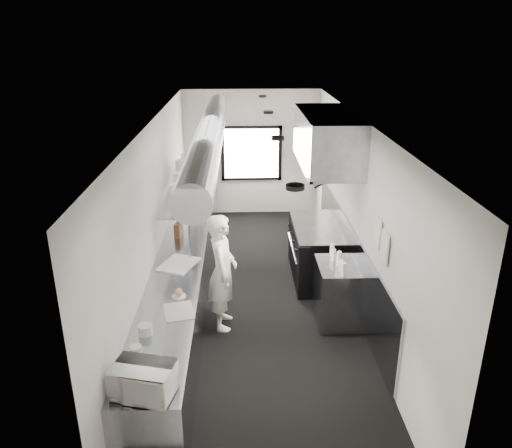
{
  "coord_description": "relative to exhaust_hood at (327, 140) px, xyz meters",
  "views": [
    {
      "loc": [
        -0.26,
        -6.99,
        4.01
      ],
      "look_at": [
        -0.04,
        -0.2,
        1.34
      ],
      "focal_mm": 35.07,
      "sensor_mm": 36.0,
      "label": 1
    }
  ],
  "objects": [
    {
      "name": "squeeze_bottle_e",
      "position": [
        -0.03,
        -1.08,
        -1.39
      ],
      "size": [
        0.09,
        0.09,
        0.2
      ],
      "primitive_type": "cylinder",
      "rotation": [
        0.0,
        0.0,
        0.41
      ],
      "color": "silver",
      "rests_on": "bottle_station"
    },
    {
      "name": "ceiling",
      "position": [
        -1.1,
        -0.7,
        0.41
      ],
      "size": [
        3.0,
        8.0,
        0.01
      ],
      "primitive_type": "cube",
      "color": "silver",
      "rests_on": "wall_back"
    },
    {
      "name": "prep_counter",
      "position": [
        -2.25,
        -1.2,
        -1.94
      ],
      "size": [
        0.7,
        6.0,
        0.9
      ],
      "primitive_type": "cube",
      "color": "gray",
      "rests_on": "floor"
    },
    {
      "name": "wall_left",
      "position": [
        -2.6,
        -0.7,
        -0.99
      ],
      "size": [
        0.02,
        8.0,
        2.8
      ],
      "primitive_type": "cube",
      "color": "silver",
      "rests_on": "floor"
    },
    {
      "name": "wall_cladding",
      "position": [
        0.38,
        -0.4,
        -1.84
      ],
      "size": [
        0.03,
        5.5,
        1.1
      ],
      "primitive_type": "cube",
      "color": "gray",
      "rests_on": "wall_right"
    },
    {
      "name": "plate_stack_a",
      "position": [
        -2.3,
        -0.5,
        -0.69
      ],
      "size": [
        0.25,
        0.25,
        0.26
      ],
      "primitive_type": "cylinder",
      "rotation": [
        0.0,
        0.0,
        0.17
      ],
      "color": "silver",
      "rests_on": "pass_shelf"
    },
    {
      "name": "squeeze_bottle_d",
      "position": [
        -0.03,
        -1.24,
        -1.4
      ],
      "size": [
        0.07,
        0.07,
        0.17
      ],
      "primitive_type": "cylinder",
      "rotation": [
        0.0,
        0.0,
        0.19
      ],
      "color": "silver",
      "rests_on": "bottle_station"
    },
    {
      "name": "knife_block",
      "position": [
        -2.35,
        -0.28,
        -1.38
      ],
      "size": [
        0.13,
        0.22,
        0.22
      ],
      "primitive_type": "cube",
      "rotation": [
        0.0,
        0.0,
        -0.19
      ],
      "color": "brown",
      "rests_on": "prep_counter"
    },
    {
      "name": "plate_stack_d",
      "position": [
        -2.3,
        1.11,
        -0.65
      ],
      "size": [
        0.28,
        0.28,
        0.34
      ],
      "primitive_type": "cylinder",
      "rotation": [
        0.0,
        0.0,
        -0.29
      ],
      "color": "silver",
      "rests_on": "pass_shelf"
    },
    {
      "name": "deli_tub_b",
      "position": [
        -2.41,
        -3.02,
        -1.44
      ],
      "size": [
        0.2,
        0.2,
        0.11
      ],
      "primitive_type": "cylinder",
      "rotation": [
        0.0,
        0.0,
        0.34
      ],
      "color": "#B2BCAD",
      "rests_on": "prep_counter"
    },
    {
      "name": "squeeze_bottle_a",
      "position": [
        0.02,
        -1.72,
        -1.4
      ],
      "size": [
        0.07,
        0.07,
        0.19
      ],
      "primitive_type": "cylinder",
      "rotation": [
        0.0,
        0.0,
        -0.16
      ],
      "color": "silver",
      "rests_on": "bottle_station"
    },
    {
      "name": "service_window",
      "position": [
        -1.1,
        3.26,
        -0.99
      ],
      "size": [
        1.36,
        0.05,
        1.25
      ],
      "color": "silver",
      "rests_on": "wall_back"
    },
    {
      "name": "wall_back",
      "position": [
        -1.1,
        3.3,
        -0.99
      ],
      "size": [
        3.0,
        0.02,
        2.8
      ],
      "primitive_type": "cube",
      "color": "silver",
      "rests_on": "floor"
    },
    {
      "name": "exhaust_hood",
      "position": [
        0.0,
        0.0,
        0.0
      ],
      "size": [
        0.81,
        2.2,
        0.88
      ],
      "color": "gray",
      "rests_on": "ceiling"
    },
    {
      "name": "small_plate",
      "position": [
        -2.14,
        -2.22,
        -1.48
      ],
      "size": [
        0.18,
        0.18,
        0.01
      ],
      "primitive_type": "cylinder",
      "rotation": [
        0.0,
        0.0,
        0.06
      ],
      "color": "silver",
      "rests_on": "prep_counter"
    },
    {
      "name": "microwave",
      "position": [
        -2.25,
        -3.99,
        -1.34
      ],
      "size": [
        0.58,
        0.49,
        0.3
      ],
      "primitive_type": "imported",
      "rotation": [
        0.0,
        0.0,
        -0.24
      ],
      "color": "white",
      "rests_on": "prep_counter"
    },
    {
      "name": "notice_sheet_a",
      "position": [
        0.37,
        -1.9,
        -0.79
      ],
      "size": [
        0.02,
        0.28,
        0.38
      ],
      "primitive_type": "cube",
      "color": "silver",
      "rests_on": "wall_right"
    },
    {
      "name": "squeeze_bottle_b",
      "position": [
        0.01,
        -1.57,
        -1.41
      ],
      "size": [
        0.07,
        0.07,
        0.16
      ],
      "primitive_type": "cylinder",
      "rotation": [
        0.0,
        0.0,
        0.35
      ],
      "color": "silver",
      "rests_on": "bottle_station"
    },
    {
      "name": "wall_front",
      "position": [
        -1.1,
        -4.7,
        -0.99
      ],
      "size": [
        3.0,
        0.02,
        2.8
      ],
      "primitive_type": "cube",
      "color": "silver",
      "rests_on": "floor"
    },
    {
      "name": "wall_right",
      "position": [
        0.4,
        -0.7,
        -0.99
      ],
      "size": [
        0.02,
        8.0,
        2.8
      ],
      "primitive_type": "cube",
      "color": "silver",
      "rests_on": "floor"
    },
    {
      "name": "cutting_board",
      "position": [
        -2.24,
        -1.31,
        -1.48
      ],
      "size": [
        0.61,
        0.69,
        0.02
      ],
      "primitive_type": "cube",
      "rotation": [
        0.0,
        0.0,
        -0.39
      ],
      "color": "silver",
      "rests_on": "prep_counter"
    },
    {
      "name": "far_work_table",
      "position": [
        -2.25,
        2.5,
        -1.94
      ],
      "size": [
        0.7,
        1.2,
        0.9
      ],
      "primitive_type": "cube",
      "color": "gray",
      "rests_on": "floor"
    },
    {
      "name": "squeeze_bottle_c",
      "position": [
        0.02,
        -1.39,
        -1.39
      ],
      "size": [
        0.07,
        0.07,
        0.2
      ],
      "primitive_type": "cylinder",
      "rotation": [
        0.0,
        0.0,
        0.04
      ],
      "color": "silver",
      "rests_on": "bottle_station"
    },
    {
      "name": "plate_stack_c",
      "position": [
        -2.32,
        0.58,
        -0.64
      ],
      "size": [
        0.29,
        0.29,
        0.37
      ],
      "primitive_type": "cylinder",
      "rotation": [
        0.0,
        0.0,
        -0.15
      ],
      "color": "silver",
      "rests_on": "pass_shelf"
    },
    {
      "name": "line_cook",
      "position": [
        -1.62,
        -1.45,
        -1.54
      ],
      "size": [
        0.41,
        0.62,
        1.7
      ],
      "primitive_type": "imported",
      "rotation": [
        0.0,
        0.0,
        1.57
      ],
      "color": "white",
      "rests_on": "floor"
    },
    {
      "name": "deli_tub_a",
      "position": [
        -2.44,
        -3.38,
        -1.45
      ],
      "size": [
        0.14,
        0.14,
        0.09
      ],
      "primitive_type": "cylinder",
      "rotation": [
        0.0,
        0.0,
        0.14
      ],
      "color": "#B2BCAD",
      "rests_on": "prep_counter"
    },
    {
      "name": "pastry",
      "position": [
        -2.14,
        -2.22,
        -1.43
      ],
      "size": [
        0.1,
        0.1,
        0.1
      ],
      "primitive_type": "sphere",
      "color": "tan",
      "rests_on": "small_plate"
    },
    {
      "name": "newspaper",
      "position": [
        -2.1,
        -2.57,
        -1.49
      ],
      "size": [
        0.42,
        0.48,
        0.01
      ],
      "primitive_type": "cube",
      "rotation": [
        0.0,
        0.0,
        0.22
      ],
      "color": "silver",
      "rests_on": "prep_counter"
    },
    {
      "name": "notice_sheet_b",
      "position": [
        0.37,
        -2.25,
        -0.84
      ],
      "size": [
        0.02,
        0.28,
        0.38
      ],
      "primitive_type": "cube",
      "color": "silver",
      "rests_on": "wall_right"
    },
    {
      "name": "pass_shelf",
      "position": [
        -2.29,
        0.3,
        -0.86
      ],
      "size": [
        0.45,
        3.0,
        0.68
      ],
      "color": "gray",
      "rests_on": "prep_counter"
    },
    {
      "name": "plate_stack_b",
      "position": [
        -2.33,
        0.13,
        -0.68
      ],
      "size": [
        0.28,
        0.28,
        0.28
      ],
      "primitive_type": "cylinder",
      "rotation": [
        0.0,
        0.0,
        0.38
      ],
      "color": "silver",
      "rests_on": "pass_shelf"
    },
    {
      "name": "range",
      "position": [
        -0.06,
        0.0,
        -1.92
      ],
      "size": [
        0.88,
        1.6,
        0.94
      ],
      "color": "black",
      "rests_on": "floor"
    },
    {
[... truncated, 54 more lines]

